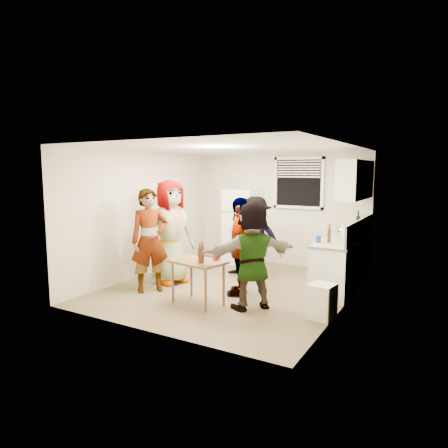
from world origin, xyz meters
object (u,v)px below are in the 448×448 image
Objects in this scene: blue_cup at (318,243)px; guest_back_left at (244,277)px; trash_bin at (322,302)px; beer_bottle_table at (200,262)px; red_cup at (216,260)px; guest_orange at (252,308)px; kettle at (343,236)px; guest_grey at (171,282)px; guest_black at (240,295)px; wine_bottle at (358,231)px; refrigerator at (242,227)px; serving_table at (198,304)px; guest_stripe at (151,291)px; guest_back_right at (255,281)px; beer_bottle_counter at (329,243)px.

guest_back_left is (-1.60, 0.35, -0.90)m from blue_cup.
blue_cup is at bearing 109.97° from trash_bin.
beer_bottle_table is 0.29m from red_cup.
red_cup reaches higher than guest_orange.
kettle is 3.35m from guest_grey.
kettle reaches higher than beer_bottle_table.
wine_bottle is at bearing 135.94° from guest_black.
guest_orange is (1.53, -2.63, -0.85)m from refrigerator.
trash_bin is at bearing 62.22° from guest_black.
guest_grey is (-2.92, -2.35, -0.90)m from wine_bottle.
refrigerator is at bearing 103.79° from serving_table.
guest_stripe reaches higher than guest_black.
serving_table is 0.85m from guest_black.
refrigerator is 2.04× the size of serving_table.
wine_bottle is 0.61× the size of trash_bin.
trash_bin is at bearing -79.78° from guest_grey.
guest_stripe is 1.59m from guest_black.
serving_table is 0.46× the size of guest_stripe.
guest_stripe is at bearing -179.69° from red_cup.
blue_cup is 0.07× the size of guest_back_right.
guest_grey reaches higher than guest_back_right.
wine_bottle reaches higher than guest_back_left.
beer_bottle_table is 1.07m from guest_orange.
refrigerator is 6.46× the size of kettle.
blue_cup reaches higher than guest_back_left.
guest_back_left reaches higher than guest_stripe.
kettle reaches higher than guest_back_right.
wine_bottle is at bearing 79.41° from blue_cup.
serving_table is at bearing -72.41° from guest_back_left.
blue_cup is 2.85m from guest_grey.
wine_bottle reaches higher than guest_black.
kettle is 0.17× the size of guest_back_left.
guest_back_left is (1.00, 1.65, 0.00)m from guest_stripe.
wine_bottle is at bearing 5.53° from refrigerator.
guest_orange is at bearing 29.74° from guest_black.
blue_cup is 0.07× the size of guest_stripe.
beer_bottle_table is (-1.39, -1.54, -0.20)m from blue_cup.
serving_table is at bearing -136.73° from beer_bottle_counter.
guest_orange is (0.74, 0.33, -0.70)m from beer_bottle_table.
beer_bottle_counter reaches higher than guest_orange.
kettle reaches higher than guest_orange.
guest_black is at bearing -148.11° from blue_cup.
blue_cup reaches higher than guest_back_right.
kettle is 0.78m from wine_bottle.
guest_orange is (-0.66, -1.21, -0.90)m from blue_cup.
serving_table is at bearing -32.79° from guest_orange.
guest_stripe is 1.09× the size of guest_orange.
beer_bottle_table is 1.88m from guest_back_right.
refrigerator is at bearing 116.68° from guest_back_right.
beer_bottle_counter is at bearing -25.47° from guest_stripe.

